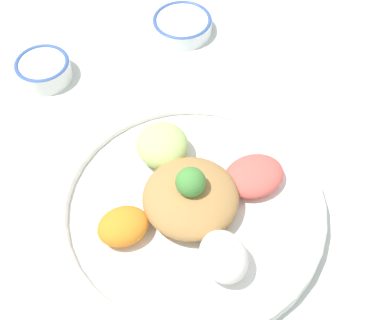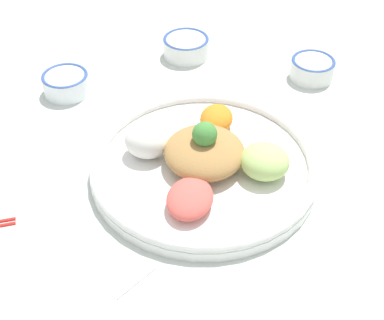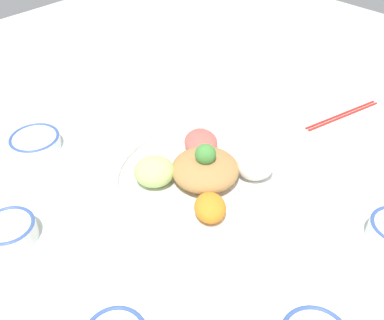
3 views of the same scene
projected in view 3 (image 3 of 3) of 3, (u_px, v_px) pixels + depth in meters
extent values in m
plane|color=silver|center=(210.00, 194.00, 0.95)|extent=(2.40, 2.40, 0.00)
cylinder|color=white|center=(205.00, 183.00, 0.97)|extent=(0.41, 0.41, 0.02)
torus|color=white|center=(205.00, 177.00, 0.96)|extent=(0.41, 0.41, 0.02)
ellipsoid|color=#B7DB7A|center=(154.00, 171.00, 0.94)|extent=(0.12, 0.12, 0.06)
ellipsoid|color=orange|center=(210.00, 208.00, 0.87)|extent=(0.10, 0.10, 0.04)
ellipsoid|color=white|center=(256.00, 166.00, 0.95)|extent=(0.10, 0.10, 0.06)
ellipsoid|color=#E55B51|center=(201.00, 142.00, 1.03)|extent=(0.12, 0.12, 0.04)
ellipsoid|color=#AD7F47|center=(205.00, 169.00, 0.94)|extent=(0.14, 0.14, 0.06)
sphere|color=#478E3D|center=(206.00, 154.00, 0.92)|extent=(0.04, 0.04, 0.04)
cylinder|color=white|center=(36.00, 142.00, 1.07)|extent=(0.12, 0.12, 0.03)
torus|color=#38569E|center=(34.00, 138.00, 1.06)|extent=(0.12, 0.12, 0.01)
cylinder|color=#5B3319|center=(34.00, 139.00, 1.06)|extent=(0.10, 0.10, 0.00)
cylinder|color=white|center=(10.00, 232.00, 0.85)|extent=(0.10, 0.10, 0.04)
torus|color=#38569E|center=(8.00, 226.00, 0.84)|extent=(0.10, 0.10, 0.01)
cylinder|color=maroon|center=(8.00, 227.00, 0.84)|extent=(0.08, 0.08, 0.00)
cylinder|color=red|center=(341.00, 114.00, 1.19)|extent=(0.24, 0.07, 0.01)
cylinder|color=red|center=(344.00, 116.00, 1.18)|extent=(0.24, 0.07, 0.01)
cube|color=white|center=(215.00, 117.00, 1.17)|extent=(0.08, 0.03, 0.01)
ellipsoid|color=white|center=(224.00, 106.00, 1.21)|extent=(0.05, 0.05, 0.01)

